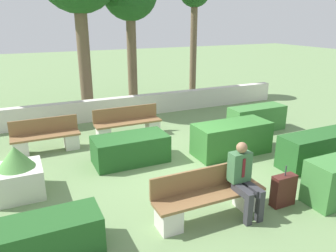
% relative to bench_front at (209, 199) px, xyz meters
% --- Properties ---
extents(ground_plane, '(60.00, 60.00, 0.00)m').
position_rel_bench_front_xyz_m(ground_plane, '(0.50, 1.96, -0.34)').
color(ground_plane, '#6B8956').
extents(perimeter_wall, '(12.75, 0.30, 0.72)m').
position_rel_bench_front_xyz_m(perimeter_wall, '(0.50, 6.54, 0.02)').
color(perimeter_wall, beige).
rests_on(perimeter_wall, ground_plane).
extents(bench_front, '(2.05, 0.49, 0.86)m').
position_rel_bench_front_xyz_m(bench_front, '(0.00, 0.00, 0.00)').
color(bench_front, brown).
rests_on(bench_front, ground_plane).
extents(bench_left_side, '(1.97, 0.49, 0.86)m').
position_rel_bench_front_xyz_m(bench_left_side, '(0.02, 4.55, -0.00)').
color(bench_left_side, brown).
rests_on(bench_left_side, ground_plane).
extents(bench_right_side, '(1.72, 0.49, 0.86)m').
position_rel_bench_front_xyz_m(bench_right_side, '(-2.28, 4.36, -0.01)').
color(bench_right_side, brown).
rests_on(bench_right_side, ground_plane).
extents(person_seated_man, '(0.38, 0.64, 1.32)m').
position_rel_bench_front_xyz_m(person_seated_man, '(0.60, -0.15, 0.39)').
color(person_seated_man, '#333338').
rests_on(person_seated_man, ground_plane).
extents(hedge_block_near_left, '(1.77, 0.88, 0.66)m').
position_rel_bench_front_xyz_m(hedge_block_near_left, '(-0.50, 2.79, -0.01)').
color(hedge_block_near_left, '#235623').
rests_on(hedge_block_near_left, ground_plane).
extents(hedge_block_near_right, '(1.93, 0.69, 0.60)m').
position_rel_bench_front_xyz_m(hedge_block_near_right, '(-2.85, 0.15, -0.04)').
color(hedge_block_near_right, '#235623').
rests_on(hedge_block_near_right, ground_plane).
extents(hedge_block_mid_left, '(1.98, 0.85, 0.82)m').
position_rel_bench_front_xyz_m(hedge_block_mid_left, '(2.03, 2.21, 0.07)').
color(hedge_block_mid_left, '#33702D').
rests_on(hedge_block_mid_left, ground_plane).
extents(hedge_block_far_left, '(2.07, 0.68, 0.78)m').
position_rel_bench_front_xyz_m(hedge_block_far_left, '(3.52, 0.77, 0.05)').
color(hedge_block_far_left, '#235623').
rests_on(hedge_block_far_left, ground_plane).
extents(hedge_block_far_right, '(1.81, 0.65, 0.76)m').
position_rel_bench_front_xyz_m(hedge_block_far_right, '(3.83, 3.41, 0.04)').
color(hedge_block_far_right, '#3D7A38').
rests_on(hedge_block_far_right, ground_plane).
extents(planter_corner_left, '(0.90, 0.90, 1.03)m').
position_rel_bench_front_xyz_m(planter_corner_left, '(-3.00, 2.21, 0.12)').
color(planter_corner_left, beige).
rests_on(planter_corner_left, ground_plane).
extents(suitcase, '(0.46, 0.19, 0.81)m').
position_rel_bench_front_xyz_m(suitcase, '(1.45, -0.26, -0.04)').
color(suitcase, '#471E19').
rests_on(suitcase, ground_plane).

